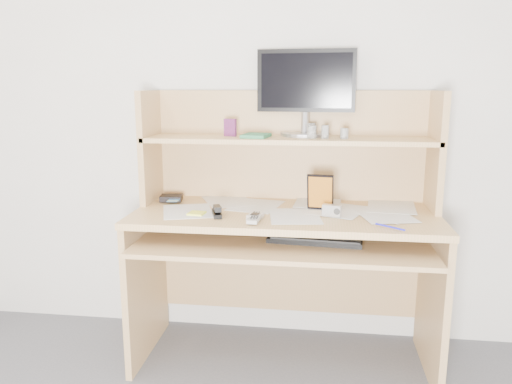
# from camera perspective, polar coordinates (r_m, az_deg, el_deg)

# --- Properties ---
(back_wall) EXTENTS (3.60, 0.04, 2.50)m
(back_wall) POSITION_cam_1_polar(r_m,az_deg,el_deg) (2.56, 4.00, 10.40)
(back_wall) COLOR silver
(back_wall) RESTS_ON floor
(desk) EXTENTS (1.40, 0.70, 1.30)m
(desk) POSITION_cam_1_polar(r_m,az_deg,el_deg) (2.41, 3.46, -3.09)
(desk) COLOR tan
(desk) RESTS_ON floor
(paper_clutter) EXTENTS (1.32, 0.54, 0.01)m
(paper_clutter) POSITION_cam_1_polar(r_m,az_deg,el_deg) (2.31, 3.33, -2.20)
(paper_clutter) COLOR silver
(paper_clutter) RESTS_ON desk
(keyboard) EXTENTS (0.42, 0.18, 0.03)m
(keyboard) POSITION_cam_1_polar(r_m,az_deg,el_deg) (2.22, 6.76, -5.29)
(keyboard) COLOR black
(keyboard) RESTS_ON desk
(tv_remote) EXTENTS (0.06, 0.16, 0.02)m
(tv_remote) POSITION_cam_1_polar(r_m,az_deg,el_deg) (2.15, -0.07, -2.96)
(tv_remote) COLOR #A4A49F
(tv_remote) RESTS_ON paper_clutter
(flip_phone) EXTENTS (0.07, 0.10, 0.02)m
(flip_phone) POSITION_cam_1_polar(r_m,az_deg,el_deg) (2.17, -0.07, -2.68)
(flip_phone) COLOR silver
(flip_phone) RESTS_ON paper_clutter
(stapler) EXTENTS (0.07, 0.14, 0.04)m
(stapler) POSITION_cam_1_polar(r_m,az_deg,el_deg) (2.24, -4.51, -2.09)
(stapler) COLOR black
(stapler) RESTS_ON paper_clutter
(wallet) EXTENTS (0.12, 0.10, 0.03)m
(wallet) POSITION_cam_1_polar(r_m,az_deg,el_deg) (2.55, -9.66, -0.66)
(wallet) COLOR black
(wallet) RESTS_ON paper_clutter
(sticky_note_pad) EXTENTS (0.08, 0.08, 0.01)m
(sticky_note_pad) POSITION_cam_1_polar(r_m,az_deg,el_deg) (2.28, -6.80, -2.44)
(sticky_note_pad) COLOR yellow
(sticky_note_pad) RESTS_ON desk
(digital_camera) EXTENTS (0.09, 0.05, 0.05)m
(digital_camera) POSITION_cam_1_polar(r_m,az_deg,el_deg) (2.23, 8.66, -2.09)
(digital_camera) COLOR #ABABAD
(digital_camera) RESTS_ON paper_clutter
(game_case) EXTENTS (0.12, 0.03, 0.17)m
(game_case) POSITION_cam_1_polar(r_m,az_deg,el_deg) (2.32, 7.36, -0.02)
(game_case) COLOR black
(game_case) RESTS_ON paper_clutter
(blue_pen) EXTENTS (0.11, 0.09, 0.01)m
(blue_pen) POSITION_cam_1_polar(r_m,az_deg,el_deg) (2.10, 15.07, -3.87)
(blue_pen) COLOR #1A19BF
(blue_pen) RESTS_ON paper_clutter
(card_box) EXTENTS (0.06, 0.04, 0.08)m
(card_box) POSITION_cam_1_polar(r_m,az_deg,el_deg) (2.44, -2.97, 7.37)
(card_box) COLOR #A41524
(card_box) RESTS_ON desk
(shelf_book) EXTENTS (0.14, 0.17, 0.02)m
(shelf_book) POSITION_cam_1_polar(r_m,az_deg,el_deg) (2.39, 0.01, 6.46)
(shelf_book) COLOR #36875B
(shelf_book) RESTS_ON desk
(chip_stack_a) EXTENTS (0.05, 0.05, 0.06)m
(chip_stack_a) POSITION_cam_1_polar(r_m,az_deg,el_deg) (2.36, 6.39, 6.84)
(chip_stack_a) COLOR black
(chip_stack_a) RESTS_ON desk
(chip_stack_b) EXTENTS (0.04, 0.04, 0.07)m
(chip_stack_b) POSITION_cam_1_polar(r_m,az_deg,el_deg) (2.43, 6.34, 7.05)
(chip_stack_b) COLOR white
(chip_stack_b) RESTS_ON desk
(chip_stack_c) EXTENTS (0.04, 0.04, 0.05)m
(chip_stack_c) POSITION_cam_1_polar(r_m,az_deg,el_deg) (2.36, 10.06, 6.61)
(chip_stack_c) COLOR black
(chip_stack_c) RESTS_ON desk
(chip_stack_d) EXTENTS (0.05, 0.05, 0.06)m
(chip_stack_d) POSITION_cam_1_polar(r_m,az_deg,el_deg) (2.36, 7.91, 6.82)
(chip_stack_d) COLOR white
(chip_stack_d) RESTS_ON desk
(monitor) EXTENTS (0.48, 0.24, 0.42)m
(monitor) POSITION_cam_1_polar(r_m,az_deg,el_deg) (2.49, 5.72, 11.53)
(monitor) COLOR #9E9DA2
(monitor) RESTS_ON desk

